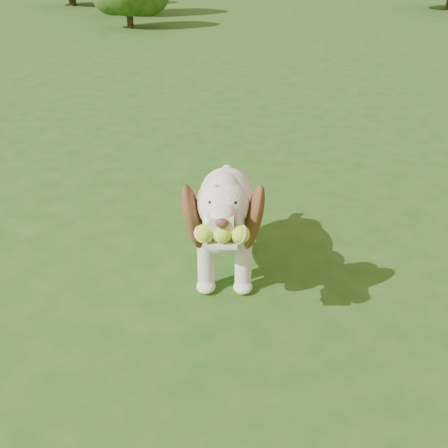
% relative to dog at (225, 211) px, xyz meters
% --- Properties ---
extents(ground, '(80.00, 80.00, 0.00)m').
position_rel_dog_xyz_m(ground, '(0.54, 0.56, -0.40)').
color(ground, '#1C4B15').
rests_on(ground, ground).
extents(dog, '(0.61, 1.14, 0.75)m').
position_rel_dog_xyz_m(dog, '(0.00, 0.00, 0.00)').
color(dog, silver).
rests_on(dog, ground).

